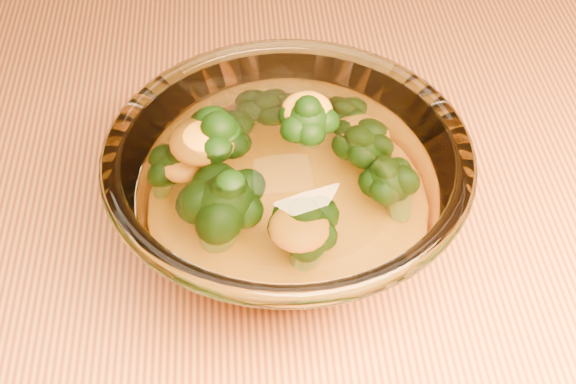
{
  "coord_description": "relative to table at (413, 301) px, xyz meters",
  "views": [
    {
      "loc": [
        -0.13,
        -0.38,
        1.18
      ],
      "look_at": [
        -0.1,
        -0.02,
        0.81
      ],
      "focal_mm": 50.0,
      "sensor_mm": 36.0,
      "label": 1
    }
  ],
  "objects": [
    {
      "name": "table",
      "position": [
        0.0,
        0.0,
        0.0
      ],
      "size": [
        1.2,
        0.8,
        0.75
      ],
      "color": "#C17839",
      "rests_on": "ground"
    },
    {
      "name": "broccoli_heap",
      "position": [
        -0.11,
        -0.01,
        0.17
      ],
      "size": [
        0.16,
        0.14,
        0.08
      ],
      "color": "black",
      "rests_on": "cheese_sauce"
    },
    {
      "name": "cheese_sauce",
      "position": [
        -0.1,
        -0.02,
        0.13
      ],
      "size": [
        0.13,
        0.13,
        0.04
      ],
      "primitive_type": "ellipsoid",
      "color": "orange",
      "rests_on": "glass_bowl"
    },
    {
      "name": "glass_bowl",
      "position": [
        -0.1,
        -0.02,
        0.15
      ],
      "size": [
        0.23,
        0.23,
        0.1
      ],
      "color": "white",
      "rests_on": "table"
    }
  ]
}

